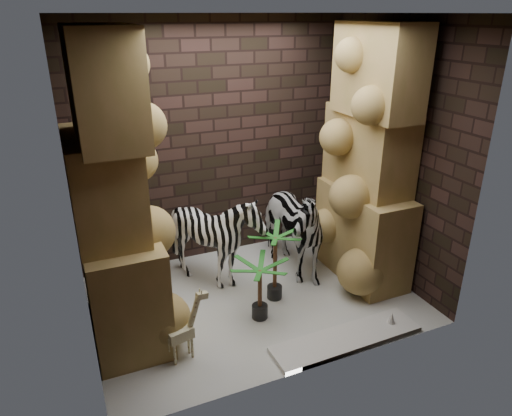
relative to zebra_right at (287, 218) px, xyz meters
name	(u,v)px	position (x,y,z in m)	size (l,w,h in m)	color
floor	(254,298)	(-0.60, -0.41, -0.72)	(3.50, 3.50, 0.00)	beige
ceiling	(254,13)	(-0.60, -0.41, 2.28)	(3.50, 3.50, 0.00)	black
wall_back	(214,144)	(-0.60, 0.84, 0.78)	(3.50, 3.50, 0.00)	#311F1B
wall_front	(317,220)	(-0.60, -1.66, 0.78)	(3.50, 3.50, 0.00)	#311F1B
wall_left	(71,199)	(-2.35, -0.41, 0.78)	(3.00, 3.00, 0.00)	#311F1B
wall_right	(394,154)	(1.15, -0.41, 0.78)	(3.00, 3.00, 0.00)	#311F1B
rock_pillar_left	(112,193)	(-2.00, -0.41, 0.78)	(0.68, 1.30, 3.00)	tan
rock_pillar_right	(370,157)	(0.82, -0.41, 0.78)	(0.58, 1.25, 3.00)	tan
zebra_right	(287,218)	(0.00, 0.00, 0.00)	(0.66, 1.22, 1.44)	white
zebra_left	(216,243)	(-0.87, 0.07, -0.19)	(0.95, 1.18, 1.07)	white
giraffe_toy	(180,328)	(-1.61, -1.06, -0.37)	(0.36, 0.12, 0.70)	beige
palm_front	(275,265)	(-0.38, -0.49, -0.29)	(0.36, 0.36, 0.86)	#1F6C17
palm_back	(260,290)	(-0.69, -0.76, -0.39)	(0.36, 0.36, 0.67)	#1F6C17
surfboard	(346,339)	(-0.06, -1.46, -0.70)	(1.57, 0.38, 0.05)	silver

